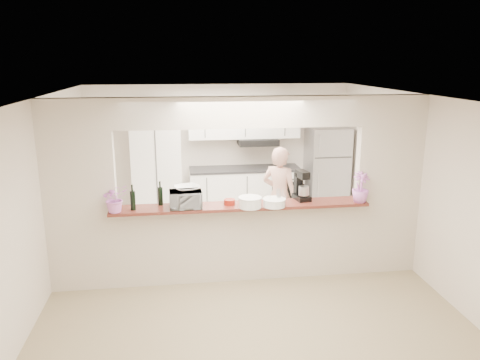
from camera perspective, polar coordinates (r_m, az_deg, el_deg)
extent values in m
plane|color=tan|center=(6.64, 0.04, -11.87)|extent=(6.00, 6.00, 0.00)
cube|color=silver|center=(8.05, -1.44, -6.97)|extent=(5.00, 2.90, 0.01)
cube|color=beige|center=(6.26, -18.90, -2.05)|extent=(0.90, 0.15, 2.50)
cube|color=beige|center=(6.76, 17.53, -0.74)|extent=(0.90, 0.15, 2.50)
cube|color=beige|center=(5.98, 0.05, 8.27)|extent=(3.20, 0.15, 0.40)
cube|color=beige|center=(6.42, 0.04, -7.67)|extent=(3.20, 0.15, 1.05)
cube|color=brown|center=(6.19, 0.11, -3.17)|extent=(3.40, 0.38, 0.04)
cube|color=white|center=(8.81, -10.09, 1.83)|extent=(0.90, 0.60, 2.10)
cube|color=white|center=(9.04, 0.59, -1.55)|extent=(2.10, 0.60, 0.90)
cube|color=#2B2B2D|center=(8.92, 0.60, 1.35)|extent=(2.10, 0.62, 0.04)
cube|color=white|center=(8.87, 0.50, 7.55)|extent=(2.10, 0.35, 0.75)
cube|color=black|center=(8.87, 2.19, 4.70)|extent=(0.75, 0.45, 0.12)
cube|color=black|center=(8.87, 5.67, -1.59)|extent=(0.55, 0.02, 0.55)
cube|color=silver|center=(9.25, 10.50, 1.14)|extent=(0.75, 0.70, 1.70)
imported|color=#D370C2|center=(6.04, -14.99, -2.18)|extent=(0.40, 0.38, 0.35)
cylinder|color=black|center=(6.22, -9.68, -1.96)|extent=(0.06, 0.06, 0.24)
cylinder|color=black|center=(6.18, -9.74, -0.54)|extent=(0.02, 0.02, 0.08)
cylinder|color=black|center=(6.08, -12.93, -2.46)|extent=(0.07, 0.07, 0.25)
cylinder|color=black|center=(6.04, -13.02, -0.96)|extent=(0.02, 0.02, 0.08)
imported|color=#A1A2A6|center=(6.05, -6.65, -2.36)|extent=(0.42, 0.30, 0.23)
imported|color=white|center=(6.20, -6.45, -1.88)|extent=(0.41, 0.41, 0.24)
cylinder|color=white|center=(6.05, 1.22, -2.76)|extent=(0.29, 0.29, 0.13)
cylinder|color=white|center=(6.03, 1.23, -2.14)|extent=(0.30, 0.30, 0.01)
cylinder|color=white|center=(6.11, 4.20, -2.79)|extent=(0.29, 0.29, 0.10)
cylinder|color=white|center=(6.09, 4.20, -2.33)|extent=(0.30, 0.30, 0.01)
cylinder|color=maroon|center=(6.18, -1.30, -2.68)|extent=(0.15, 0.15, 0.07)
cylinder|color=beige|center=(6.26, 3.72, -2.45)|extent=(0.16, 0.16, 0.08)
cube|color=silver|center=(6.16, 4.39, -3.03)|extent=(0.26, 0.18, 0.01)
cube|color=white|center=(6.15, 4.39, -2.71)|extent=(0.11, 0.11, 0.06)
cube|color=black|center=(6.43, 7.51, -2.11)|extent=(0.22, 0.30, 0.07)
cube|color=black|center=(6.47, 7.20, -0.36)|extent=(0.13, 0.12, 0.29)
cube|color=black|center=(6.34, 7.65, 0.68)|extent=(0.16, 0.25, 0.10)
cylinder|color=#B7B7BC|center=(6.35, 7.77, -1.29)|extent=(0.14, 0.14, 0.13)
imported|color=#C473D6|center=(6.44, 14.48, -0.85)|extent=(0.26, 0.26, 0.41)
imported|color=tan|center=(7.54, 4.83, -2.05)|extent=(0.70, 0.66, 1.62)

